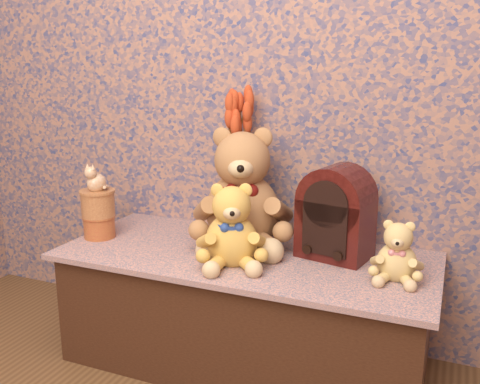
# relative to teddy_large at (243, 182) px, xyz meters

# --- Properties ---
(display_shelf) EXTENTS (1.35, 0.60, 0.44)m
(display_shelf) POSITION_rel_teddy_large_xyz_m (0.05, -0.10, -0.46)
(display_shelf) COLOR #364E6F
(display_shelf) RESTS_ON ground
(teddy_large) EXTENTS (0.51, 0.55, 0.48)m
(teddy_large) POSITION_rel_teddy_large_xyz_m (0.00, 0.00, 0.00)
(teddy_large) COLOR #A76E40
(teddy_large) RESTS_ON display_shelf
(teddy_medium) EXTENTS (0.34, 0.36, 0.30)m
(teddy_medium) POSITION_rel_teddy_large_xyz_m (0.05, -0.21, -0.09)
(teddy_medium) COLOR gold
(teddy_medium) RESTS_ON display_shelf
(teddy_small) EXTENTS (0.18, 0.21, 0.21)m
(teddy_small) POSITION_rel_teddy_large_xyz_m (0.59, -0.13, -0.13)
(teddy_small) COLOR #DBBC68
(teddy_small) RESTS_ON display_shelf
(cathedral_radio) EXTENTS (0.27, 0.22, 0.33)m
(cathedral_radio) POSITION_rel_teddy_large_xyz_m (0.36, -0.01, -0.07)
(cathedral_radio) COLOR black
(cathedral_radio) RESTS_ON display_shelf
(ceramic_vase) EXTENTS (0.15, 0.15, 0.20)m
(ceramic_vase) POSITION_rel_teddy_large_xyz_m (-0.05, 0.09, -0.14)
(ceramic_vase) COLOR tan
(ceramic_vase) RESTS_ON display_shelf
(dried_stalks) EXTENTS (0.28, 0.28, 0.42)m
(dried_stalks) POSITION_rel_teddy_large_xyz_m (-0.05, 0.09, 0.17)
(dried_stalks) COLOR #C4421F
(dried_stalks) RESTS_ON ceramic_vase
(biscuit_tin_lower) EXTENTS (0.16, 0.16, 0.09)m
(biscuit_tin_lower) POSITION_rel_teddy_large_xyz_m (-0.55, -0.16, -0.19)
(biscuit_tin_lower) COLOR #C8833A
(biscuit_tin_lower) RESTS_ON display_shelf
(biscuit_tin_upper) EXTENTS (0.13, 0.13, 0.10)m
(biscuit_tin_upper) POSITION_rel_teddy_large_xyz_m (-0.55, -0.16, -0.10)
(biscuit_tin_upper) COLOR tan
(biscuit_tin_upper) RESTS_ON biscuit_tin_lower
(cat_figurine) EXTENTS (0.09, 0.10, 0.11)m
(cat_figurine) POSITION_rel_teddy_large_xyz_m (-0.55, -0.16, 0.01)
(cat_figurine) COLOR silver
(cat_figurine) RESTS_ON biscuit_tin_upper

